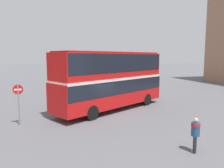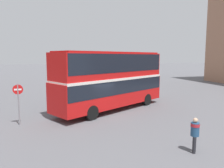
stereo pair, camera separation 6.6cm
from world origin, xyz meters
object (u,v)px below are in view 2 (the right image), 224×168
Objects in this scene: pedestrian_foreground at (195,131)px; no_entry_sign at (18,98)px; parked_car_kerb_near at (87,81)px; double_decker_bus at (112,77)px.

pedestrian_foreground is 0.62× the size of no_entry_sign.
no_entry_sign reaches higher than parked_car_kerb_near.
parked_car_kerb_near is 1.73× the size of no_entry_sign.
no_entry_sign reaches higher than pedestrian_foreground.
double_decker_bus is 7.56m from no_entry_sign.
pedestrian_foreground is 0.36× the size of parked_car_kerb_near.
parked_car_kerb_near is at bearing -46.66° from pedestrian_foreground.
parked_car_kerb_near is at bearing 58.65° from double_decker_bus.
double_decker_bus is at bearing 19.15° from no_entry_sign.
no_entry_sign is (-7.52, -18.28, 1.00)m from parked_car_kerb_near.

